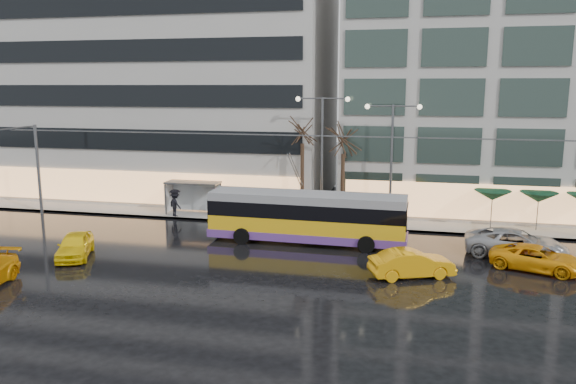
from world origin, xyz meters
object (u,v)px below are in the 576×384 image
(trolleybus, at_px, (307,219))
(street_lamp_near, at_px, (322,141))
(taxi_a, at_px, (75,245))
(bus_shelter, at_px, (189,190))

(trolleybus, bearing_deg, street_lamp_near, 90.26)
(street_lamp_near, bearing_deg, trolleybus, -89.74)
(street_lamp_near, distance_m, taxi_a, 18.23)
(trolleybus, xyz_separation_m, taxi_a, (-12.72, -6.08, -0.85))
(bus_shelter, distance_m, taxi_a, 12.15)
(trolleybus, relative_size, street_lamp_near, 1.40)
(trolleybus, height_order, taxi_a, trolleybus)
(taxi_a, bearing_deg, street_lamp_near, 20.81)
(bus_shelter, xyz_separation_m, street_lamp_near, (10.38, 0.11, 4.03))
(trolleybus, height_order, bus_shelter, trolleybus)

